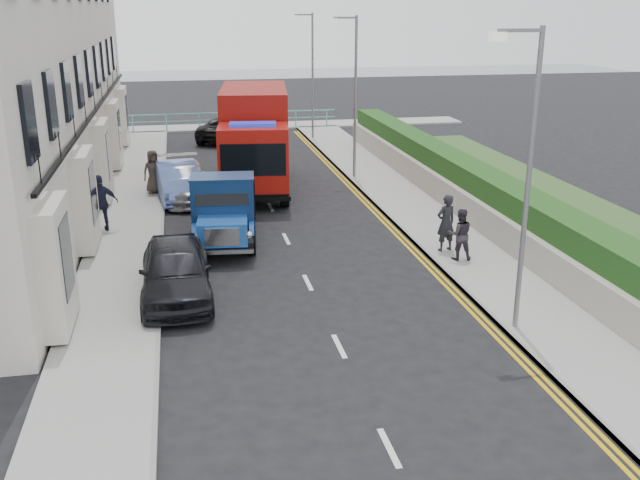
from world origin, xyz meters
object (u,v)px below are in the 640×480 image
at_px(lamp_mid, 353,88).
at_px(pedestrian_east_near, 446,223).
at_px(lamp_far, 310,69).
at_px(lamp_near, 525,167).
at_px(bedford_lorry, 224,215).
at_px(parked_car_front, 175,270).
at_px(red_lorry, 255,136).

relative_size(lamp_mid, pedestrian_east_near, 3.90).
height_order(lamp_mid, lamp_far, same).
relative_size(lamp_near, lamp_far, 1.00).
xyz_separation_m(bedford_lorry, parked_car_front, (-1.55, -3.97, -0.31)).
bearing_deg(lamp_mid, red_lorry, -170.37).
distance_m(bedford_lorry, parked_car_front, 4.27).
distance_m(red_lorry, parked_car_front, 12.20).
height_order(bedford_lorry, red_lorry, red_lorry).
bearing_deg(pedestrian_east_near, parked_car_front, -1.37).
relative_size(lamp_mid, lamp_far, 1.00).
height_order(lamp_near, parked_car_front, lamp_near).
xyz_separation_m(bedford_lorry, red_lorry, (1.86, 7.66, 1.11)).
distance_m(bedford_lorry, pedestrian_east_near, 6.98).
distance_m(lamp_near, lamp_far, 26.00).
distance_m(red_lorry, pedestrian_east_near, 10.89).
height_order(lamp_mid, red_lorry, lamp_mid).
bearing_deg(pedestrian_east_near, lamp_far, -103.33).
bearing_deg(lamp_near, lamp_mid, 90.00).
relative_size(lamp_mid, red_lorry, 0.86).
relative_size(lamp_near, parked_car_front, 1.55).
relative_size(bedford_lorry, parked_car_front, 1.13).
height_order(parked_car_front, pedestrian_east_near, pedestrian_east_near).
relative_size(lamp_mid, parked_car_front, 1.55).
distance_m(lamp_near, red_lorry, 15.98).
distance_m(lamp_near, parked_car_front, 9.17).
bearing_deg(lamp_mid, lamp_near, -90.00).
distance_m(lamp_far, parked_car_front, 23.90).
relative_size(lamp_far, parked_car_front, 1.55).
relative_size(lamp_near, lamp_mid, 1.00).
bearing_deg(lamp_near, red_lorry, 106.00).
distance_m(lamp_far, red_lorry, 11.74).
bearing_deg(lamp_mid, parked_car_front, -122.16).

